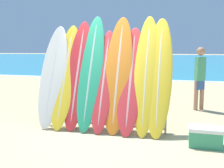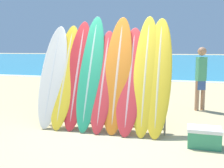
{
  "view_description": "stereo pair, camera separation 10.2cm",
  "coord_description": "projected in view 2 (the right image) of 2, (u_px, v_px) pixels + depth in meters",
  "views": [
    {
      "loc": [
        1.41,
        -4.73,
        1.75
      ],
      "look_at": [
        -0.24,
        1.31,
        0.89
      ],
      "focal_mm": 42.0,
      "sensor_mm": 36.0,
      "label": 1
    },
    {
      "loc": [
        1.51,
        -4.7,
        1.75
      ],
      "look_at": [
        -0.24,
        1.31,
        0.89
      ],
      "focal_mm": 42.0,
      "sensor_mm": 36.0,
      "label": 2
    }
  ],
  "objects": [
    {
      "name": "ground_plane",
      "position": [
        105.0,
        138.0,
        5.13
      ],
      "size": [
        160.0,
        160.0,
        0.0
      ],
      "primitive_type": "plane",
      "color": "tan"
    },
    {
      "name": "surfboard_slot_6",
      "position": [
        130.0,
        79.0,
        5.45
      ],
      "size": [
        0.55,
        1.05,
        2.21
      ],
      "color": "red",
      "rests_on": "ground_plane"
    },
    {
      "name": "surfboard_slot_8",
      "position": [
        158.0,
        76.0,
        5.3
      ],
      "size": [
        0.53,
        1.02,
        2.4
      ],
      "color": "yellow",
      "rests_on": "ground_plane"
    },
    {
      "name": "person_far_left",
      "position": [
        201.0,
        76.0,
        7.33
      ],
      "size": [
        0.31,
        0.27,
        1.78
      ],
      "rotation": [
        0.0,
        0.0,
        3.65
      ],
      "color": "#A87A5B",
      "rests_on": "ground_plane"
    },
    {
      "name": "person_near_water",
      "position": [
        149.0,
        70.0,
        9.66
      ],
      "size": [
        0.28,
        0.3,
        1.78
      ],
      "rotation": [
        0.0,
        0.0,
        5.33
      ],
      "color": "#A87A5B",
      "rests_on": "ground_plane"
    },
    {
      "name": "surfboard_slot_5",
      "position": [
        117.0,
        73.0,
        5.55
      ],
      "size": [
        0.58,
        1.03,
        2.45
      ],
      "color": "orange",
      "rests_on": "ground_plane"
    },
    {
      "name": "surfboard_slot_1",
      "position": [
        65.0,
        75.0,
        5.88
      ],
      "size": [
        0.54,
        1.08,
        2.3
      ],
      "color": "yellow",
      "rests_on": "ground_plane"
    },
    {
      "name": "surfboard_slot_2",
      "position": [
        77.0,
        74.0,
        5.8
      ],
      "size": [
        0.54,
        1.02,
        2.38
      ],
      "color": "red",
      "rests_on": "ground_plane"
    },
    {
      "name": "person_mid_beach",
      "position": [
        100.0,
        65.0,
        12.79
      ],
      "size": [
        0.28,
        0.23,
        1.69
      ],
      "rotation": [
        0.0,
        0.0,
        3.51
      ],
      "color": "beige",
      "rests_on": "ground_plane"
    },
    {
      "name": "surfboard_slot_7",
      "position": [
        145.0,
        74.0,
        5.38
      ],
      "size": [
        0.5,
        1.03,
        2.45
      ],
      "color": "yellow",
      "rests_on": "ground_plane"
    },
    {
      "name": "surfboard_slot_3",
      "position": [
        90.0,
        71.0,
        5.72
      ],
      "size": [
        0.53,
        1.11,
        2.49
      ],
      "color": "#289E70",
      "rests_on": "ground_plane"
    },
    {
      "name": "surfboard_slot_0",
      "position": [
        53.0,
        75.0,
        5.94
      ],
      "size": [
        0.59,
        1.01,
        2.28
      ],
      "color": "silver",
      "rests_on": "ground_plane"
    },
    {
      "name": "surfboard_rack",
      "position": [
        102.0,
        108.0,
        5.62
      ],
      "size": [
        2.73,
        0.04,
        0.87
      ],
      "color": "gray",
      "rests_on": "ground_plane"
    },
    {
      "name": "ocean_water",
      "position": [
        179.0,
        59.0,
        42.26
      ],
      "size": [
        120.0,
        60.0,
        0.01
      ],
      "color": "teal",
      "rests_on": "ground_plane"
    },
    {
      "name": "cooler_box",
      "position": [
        204.0,
        137.0,
        4.66
      ],
      "size": [
        0.58,
        0.39,
        0.35
      ],
      "color": "#389366",
      "rests_on": "ground_plane"
    },
    {
      "name": "surfboard_slot_4",
      "position": [
        103.0,
        80.0,
        5.61
      ],
      "size": [
        0.48,
        1.01,
        2.15
      ],
      "color": "red",
      "rests_on": "ground_plane"
    }
  ]
}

